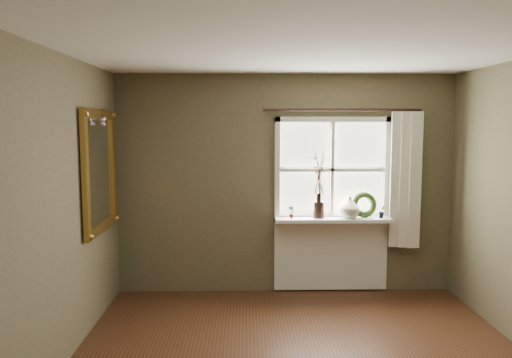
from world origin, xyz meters
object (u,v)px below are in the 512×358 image
Objects in this scene: cream_vase at (350,207)px; wreath at (364,207)px; dark_jug at (319,210)px; gilt_mirror at (100,171)px.

wreath is at bearing 12.76° from cream_vase.
wreath is (0.18, 0.04, -0.01)m from cream_vase.
dark_jug is 0.64× the size of wreath.
dark_jug is at bearing 180.00° from cream_vase.
wreath is at bearing 13.39° from gilt_mirror.
gilt_mirror reaches higher than dark_jug.
dark_jug is 0.77× the size of cream_vase.
cream_vase is 2.83m from gilt_mirror.
dark_jug is 0.37m from cream_vase.
cream_vase is 0.18m from wreath.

